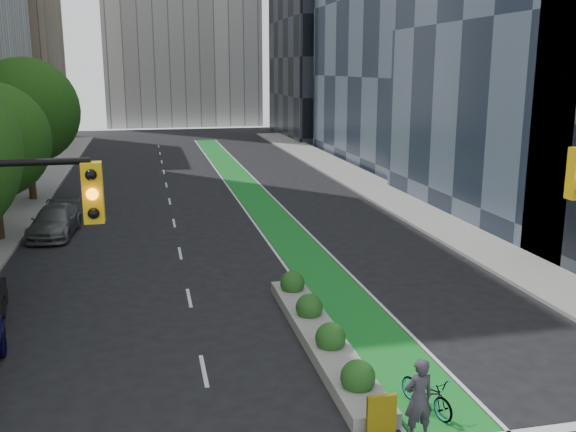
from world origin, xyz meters
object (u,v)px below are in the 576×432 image
cyclist (419,399)px  median_planter (321,333)px  parked_car_left_far (55,221)px  bicycle (427,392)px

cyclist → median_planter: bearing=-87.0°
median_planter → cyclist: bearing=-81.7°
parked_car_left_far → bicycle: bearing=-55.8°
cyclist → parked_car_left_far: bearing=-68.9°
median_planter → parked_car_left_far: bearing=121.8°
cyclist → parked_car_left_far: cyclist is taller
cyclist → parked_car_left_far: (-10.51, 21.11, -0.25)m
median_planter → parked_car_left_far: size_ratio=2.04×
bicycle → cyclist: (-0.73, -1.10, 0.50)m
bicycle → parked_car_left_far: bearing=102.0°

